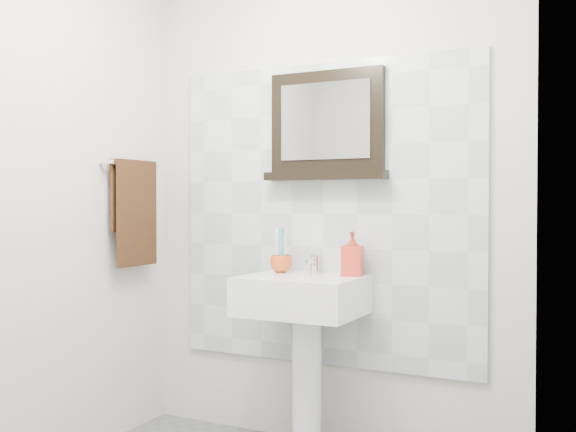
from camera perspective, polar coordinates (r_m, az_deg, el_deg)
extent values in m
cube|color=beige|center=(3.37, 3.16, 1.88)|extent=(2.00, 0.01, 2.50)
cube|color=beige|center=(3.08, -23.04, 1.86)|extent=(0.01, 2.20, 2.50)
cube|color=beige|center=(2.01, 16.76, 2.33)|extent=(0.01, 2.20, 2.50)
cube|color=#B1BBC0|center=(3.36, 3.07, 0.17)|extent=(1.60, 0.02, 1.50)
cylinder|color=white|center=(3.32, 1.61, -13.97)|extent=(0.14, 0.14, 0.68)
cube|color=white|center=(3.19, 1.16, -6.74)|extent=(0.55, 0.44, 0.18)
cylinder|color=silver|center=(3.16, 1.00, -5.43)|extent=(0.32, 0.32, 0.02)
cylinder|color=#4C4C4F|center=(3.16, 1.00, -5.23)|extent=(0.04, 0.04, 0.00)
cylinder|color=silver|center=(3.30, 2.29, -4.09)|extent=(0.04, 0.04, 0.09)
cylinder|color=silver|center=(3.26, 1.96, -3.81)|extent=(0.02, 0.10, 0.02)
cube|color=silver|center=(3.31, 2.40, -3.21)|extent=(0.02, 0.07, 0.01)
imported|color=#BE4816|center=(3.34, -0.60, -4.07)|extent=(0.12, 0.12, 0.09)
cylinder|color=white|center=(3.34, -0.95, -3.01)|extent=(0.01, 0.01, 0.19)
cube|color=white|center=(3.33, -0.95, -1.24)|extent=(0.01, 0.01, 0.03)
cylinder|color=#4E93B2|center=(3.32, -0.41, -3.03)|extent=(0.01, 0.01, 0.19)
cube|color=#4E93B2|center=(3.32, -0.41, -1.25)|extent=(0.01, 0.01, 0.03)
cylinder|color=white|center=(3.35, -0.45, -2.99)|extent=(0.01, 0.01, 0.19)
cube|color=white|center=(3.35, -0.45, -1.23)|extent=(0.01, 0.01, 0.03)
cylinder|color=#4E93B2|center=(3.35, -0.65, -2.99)|extent=(0.01, 0.01, 0.19)
cube|color=#4E93B2|center=(3.35, -0.65, -1.23)|extent=(0.01, 0.01, 0.03)
cylinder|color=white|center=(3.34, -0.23, -3.01)|extent=(0.01, 0.01, 0.19)
cube|color=white|center=(3.33, -0.23, -1.24)|extent=(0.01, 0.01, 0.03)
cylinder|color=#4E93B2|center=(3.32, -0.60, -3.03)|extent=(0.01, 0.01, 0.19)
cube|color=#4E93B2|center=(3.31, -0.60, -1.25)|extent=(0.01, 0.01, 0.03)
imported|color=red|center=(3.20, 5.47, -3.18)|extent=(0.11, 0.11, 0.21)
cube|color=black|center=(3.35, 3.34, 7.99)|extent=(0.59, 0.06, 0.49)
cube|color=#99999E|center=(3.32, 3.11, 8.06)|extent=(0.47, 0.01, 0.38)
cube|color=black|center=(3.30, 3.17, 3.44)|extent=(0.63, 0.11, 0.04)
cylinder|color=silver|center=(3.60, -12.92, 4.31)|extent=(0.03, 0.40, 0.03)
cylinder|color=silver|center=(3.48, -15.32, 4.41)|extent=(0.05, 0.02, 0.02)
cylinder|color=silver|center=(3.77, -11.42, 4.17)|extent=(0.05, 0.02, 0.02)
cube|color=black|center=(3.58, -12.66, 0.00)|extent=(0.02, 0.30, 0.52)
cube|color=black|center=(3.61, -13.16, 1.44)|extent=(0.02, 0.30, 0.34)
cube|color=black|center=(3.60, -12.92, 4.39)|extent=(0.06, 0.30, 0.03)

